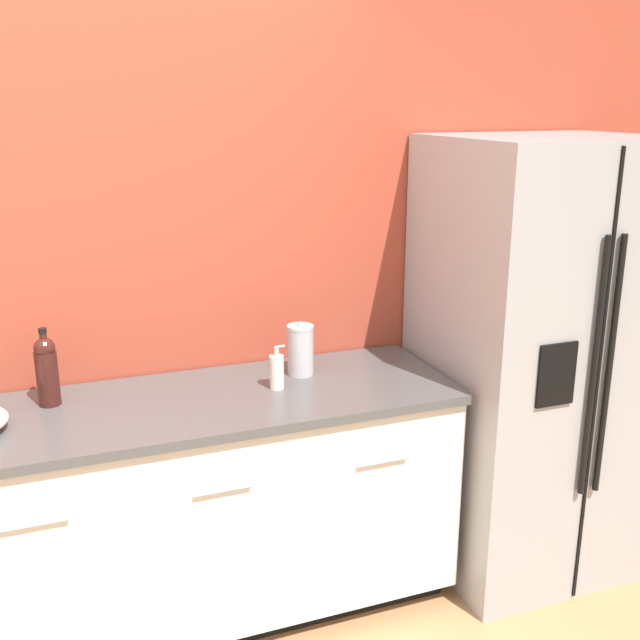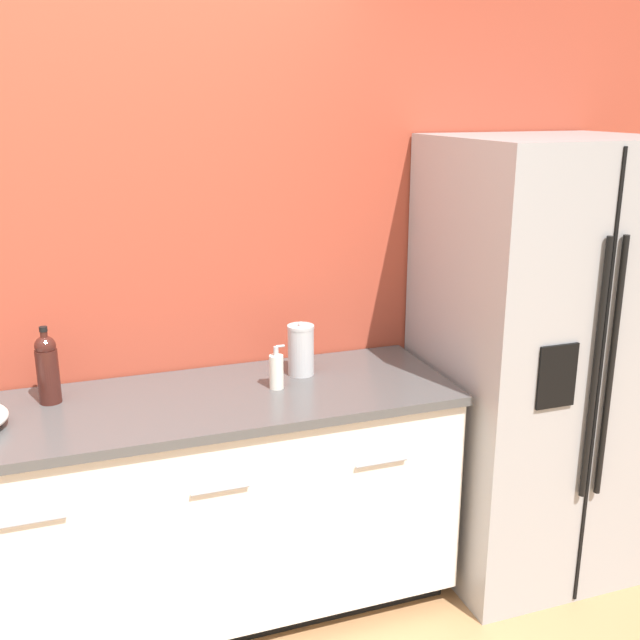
% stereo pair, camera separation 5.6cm
% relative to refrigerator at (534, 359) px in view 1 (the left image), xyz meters
% --- Properties ---
extents(wall_back, '(10.00, 0.05, 2.60)m').
position_rel_refrigerator_xyz_m(wall_back, '(-1.94, 0.42, 0.38)').
color(wall_back, '#AD422D').
rests_on(wall_back, ground_plane).
extents(counter_unit, '(2.50, 0.64, 0.92)m').
position_rel_refrigerator_xyz_m(counter_unit, '(-1.71, 0.08, -0.45)').
color(counter_unit, black).
rests_on(counter_unit, ground_plane).
extents(refrigerator, '(0.85, 0.79, 1.84)m').
position_rel_refrigerator_xyz_m(refrigerator, '(0.00, 0.00, 0.00)').
color(refrigerator, '#9E9EA0').
rests_on(refrigerator, ground_plane).
extents(wine_bottle, '(0.08, 0.08, 0.29)m').
position_rel_refrigerator_xyz_m(wine_bottle, '(-1.93, 0.20, 0.13)').
color(wine_bottle, '#3D1914').
rests_on(wine_bottle, counter_unit).
extents(soap_dispenser, '(0.06, 0.05, 0.17)m').
position_rel_refrigerator_xyz_m(soap_dispenser, '(-1.12, 0.07, 0.07)').
color(soap_dispenser, silver).
rests_on(soap_dispenser, counter_unit).
extents(steel_canister, '(0.11, 0.11, 0.22)m').
position_rel_refrigerator_xyz_m(steel_canister, '(-0.98, 0.18, 0.10)').
color(steel_canister, '#B7B7BA').
rests_on(steel_canister, counter_unit).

